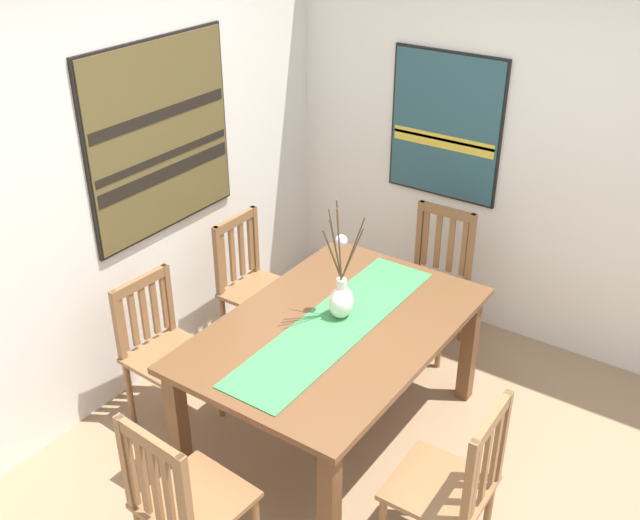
{
  "coord_description": "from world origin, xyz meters",
  "views": [
    {
      "loc": [
        -2.45,
        -1.23,
        2.91
      ],
      "look_at": [
        0.27,
        0.64,
        1.09
      ],
      "focal_mm": 41.82,
      "sensor_mm": 36.0,
      "label": 1
    }
  ],
  "objects_px": {
    "chair_2": "(254,284)",
    "chair_0": "(163,348)",
    "centerpiece_vase": "(341,295)",
    "chair_1": "(433,278)",
    "painting_on_back_wall": "(160,137)",
    "dining_table": "(335,341)",
    "chair_3": "(452,486)",
    "chair_4": "(183,501)",
    "painting_on_side_wall": "(446,126)"
  },
  "relations": [
    {
      "from": "chair_4",
      "to": "painting_on_side_wall",
      "type": "height_order",
      "value": "painting_on_side_wall"
    },
    {
      "from": "chair_3",
      "to": "dining_table",
      "type": "bearing_deg",
      "value": 64.63
    },
    {
      "from": "centerpiece_vase",
      "to": "chair_2",
      "type": "distance_m",
      "value": 1.03
    },
    {
      "from": "dining_table",
      "to": "chair_4",
      "type": "bearing_deg",
      "value": 179.75
    },
    {
      "from": "chair_2",
      "to": "painting_on_side_wall",
      "type": "xyz_separation_m",
      "value": [
        1.12,
        -0.72,
        0.87
      ]
    },
    {
      "from": "chair_1",
      "to": "painting_on_back_wall",
      "type": "relative_size",
      "value": 0.84
    },
    {
      "from": "chair_2",
      "to": "chair_4",
      "type": "distance_m",
      "value": 1.83
    },
    {
      "from": "chair_0",
      "to": "painting_on_back_wall",
      "type": "relative_size",
      "value": 0.79
    },
    {
      "from": "centerpiece_vase",
      "to": "chair_3",
      "type": "height_order",
      "value": "centerpiece_vase"
    },
    {
      "from": "chair_1",
      "to": "painting_on_back_wall",
      "type": "distance_m",
      "value": 1.92
    },
    {
      "from": "chair_3",
      "to": "painting_on_back_wall",
      "type": "height_order",
      "value": "painting_on_back_wall"
    },
    {
      "from": "chair_0",
      "to": "painting_on_side_wall",
      "type": "relative_size",
      "value": 0.92
    },
    {
      "from": "dining_table",
      "to": "painting_on_side_wall",
      "type": "xyz_separation_m",
      "value": [
        1.55,
        0.18,
        0.71
      ]
    },
    {
      "from": "centerpiece_vase",
      "to": "chair_2",
      "type": "height_order",
      "value": "centerpiece_vase"
    },
    {
      "from": "chair_1",
      "to": "chair_4",
      "type": "xyz_separation_m",
      "value": [
        -2.3,
        0.01,
        0.01
      ]
    },
    {
      "from": "painting_on_side_wall",
      "to": "centerpiece_vase",
      "type": "bearing_deg",
      "value": -173.73
    },
    {
      "from": "chair_2",
      "to": "painting_on_side_wall",
      "type": "relative_size",
      "value": 0.96
    },
    {
      "from": "chair_4",
      "to": "painting_on_back_wall",
      "type": "height_order",
      "value": "painting_on_back_wall"
    },
    {
      "from": "chair_0",
      "to": "chair_3",
      "type": "xyz_separation_m",
      "value": [
        -0.03,
        -1.78,
        0.01
      ]
    },
    {
      "from": "chair_2",
      "to": "painting_on_back_wall",
      "type": "distance_m",
      "value": 1.11
    },
    {
      "from": "centerpiece_vase",
      "to": "chair_4",
      "type": "bearing_deg",
      "value": -179.3
    },
    {
      "from": "dining_table",
      "to": "chair_1",
      "type": "height_order",
      "value": "chair_1"
    },
    {
      "from": "dining_table",
      "to": "chair_2",
      "type": "height_order",
      "value": "chair_2"
    },
    {
      "from": "chair_0",
      "to": "chair_1",
      "type": "relative_size",
      "value": 0.95
    },
    {
      "from": "chair_2",
      "to": "chair_0",
      "type": "bearing_deg",
      "value": -178.82
    },
    {
      "from": "chair_1",
      "to": "painting_on_back_wall",
      "type": "bearing_deg",
      "value": 128.97
    },
    {
      "from": "centerpiece_vase",
      "to": "chair_2",
      "type": "bearing_deg",
      "value": 68.47
    },
    {
      "from": "chair_2",
      "to": "painting_on_back_wall",
      "type": "xyz_separation_m",
      "value": [
        -0.32,
        0.37,
        1.0
      ]
    },
    {
      "from": "dining_table",
      "to": "painting_on_back_wall",
      "type": "height_order",
      "value": "painting_on_back_wall"
    },
    {
      "from": "painting_on_side_wall",
      "to": "chair_3",
      "type": "bearing_deg",
      "value": -151.4
    },
    {
      "from": "centerpiece_vase",
      "to": "painting_on_side_wall",
      "type": "height_order",
      "value": "painting_on_side_wall"
    },
    {
      "from": "centerpiece_vase",
      "to": "chair_0",
      "type": "xyz_separation_m",
      "value": [
        -0.48,
        0.87,
        -0.41
      ]
    },
    {
      "from": "chair_0",
      "to": "chair_2",
      "type": "xyz_separation_m",
      "value": [
        0.83,
        0.02,
        0.01
      ]
    },
    {
      "from": "dining_table",
      "to": "chair_2",
      "type": "bearing_deg",
      "value": 64.44
    },
    {
      "from": "centerpiece_vase",
      "to": "painting_on_side_wall",
      "type": "bearing_deg",
      "value": 6.27
    },
    {
      "from": "chair_0",
      "to": "chair_1",
      "type": "distance_m",
      "value": 1.78
    },
    {
      "from": "painting_on_back_wall",
      "to": "chair_3",
      "type": "bearing_deg",
      "value": -103.85
    },
    {
      "from": "chair_2",
      "to": "chair_3",
      "type": "relative_size",
      "value": 0.98
    },
    {
      "from": "chair_1",
      "to": "chair_3",
      "type": "relative_size",
      "value": 0.99
    },
    {
      "from": "chair_3",
      "to": "chair_4",
      "type": "relative_size",
      "value": 1.0
    },
    {
      "from": "chair_0",
      "to": "chair_3",
      "type": "height_order",
      "value": "chair_3"
    },
    {
      "from": "dining_table",
      "to": "chair_2",
      "type": "xyz_separation_m",
      "value": [
        0.43,
        0.9,
        -0.16
      ]
    },
    {
      "from": "chair_3",
      "to": "chair_4",
      "type": "bearing_deg",
      "value": 129.18
    },
    {
      "from": "chair_3",
      "to": "painting_on_side_wall",
      "type": "relative_size",
      "value": 0.98
    },
    {
      "from": "centerpiece_vase",
      "to": "chair_3",
      "type": "bearing_deg",
      "value": -119.03
    },
    {
      "from": "chair_0",
      "to": "chair_2",
      "type": "bearing_deg",
      "value": 1.18
    },
    {
      "from": "chair_3",
      "to": "chair_0",
      "type": "bearing_deg",
      "value": 89.06
    },
    {
      "from": "chair_4",
      "to": "painting_on_back_wall",
      "type": "bearing_deg",
      "value": 44.97
    },
    {
      "from": "dining_table",
      "to": "painting_on_back_wall",
      "type": "distance_m",
      "value": 1.53
    },
    {
      "from": "dining_table",
      "to": "chair_0",
      "type": "relative_size",
      "value": 1.84
    }
  ]
}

